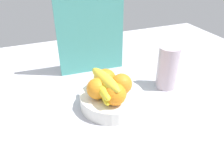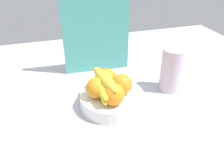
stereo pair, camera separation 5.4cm
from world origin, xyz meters
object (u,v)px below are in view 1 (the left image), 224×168
object	(u,v)px
fruit_bowl	(112,99)
orange_front_right	(106,79)
orange_front_left	(122,84)
thermos_tumbler	(168,68)
orange_back_left	(115,94)
banana_bunch	(105,85)
orange_center	(97,89)
cutting_board	(91,32)

from	to	relation	value
fruit_bowl	orange_front_right	xyz separation A→B (cm)	(-0.48, 4.59, 5.96)
orange_front_left	thermos_tumbler	world-z (taller)	thermos_tumbler
orange_front_right	orange_back_left	world-z (taller)	same
orange_front_right	banana_bunch	bearing A→B (deg)	-115.47
orange_front_left	orange_front_right	distance (cm)	6.41
orange_front_left	orange_center	distance (cm)	8.56
banana_bunch	cutting_board	bearing A→B (deg)	81.14
orange_front_left	cutting_board	bearing A→B (deg)	93.39
orange_front_left	banana_bunch	world-z (taller)	banana_bunch
banana_bunch	orange_front_right	bearing A→B (deg)	64.53
thermos_tumbler	fruit_bowl	bearing A→B (deg)	-171.47
orange_front_right	cutting_board	distance (cm)	25.05
fruit_bowl	orange_front_left	bearing A→B (deg)	-10.18
orange_front_right	fruit_bowl	bearing A→B (deg)	-84.05
orange_front_right	banana_bunch	world-z (taller)	banana_bunch
fruit_bowl	orange_back_left	world-z (taller)	orange_back_left
thermos_tumbler	orange_center	bearing A→B (deg)	-172.43
orange_back_left	banana_bunch	world-z (taller)	banana_bunch
orange_back_left	banana_bunch	distance (cm)	5.68
orange_center	thermos_tumbler	distance (cm)	29.99
fruit_bowl	orange_back_left	size ratio (longest dim) A/B	3.09
fruit_bowl	orange_back_left	bearing A→B (deg)	-102.21
fruit_bowl	thermos_tumbler	world-z (taller)	thermos_tumbler
orange_back_left	banana_bunch	size ratio (longest dim) A/B	0.40
orange_front_left	orange_front_right	xyz separation A→B (cm)	(-3.77, 5.18, 0.00)
orange_front_left	orange_center	world-z (taller)	same
fruit_bowl	orange_center	distance (cm)	7.95
fruit_bowl	cutting_board	size ratio (longest dim) A/B	0.62
orange_front_right	thermos_tumbler	size ratio (longest dim) A/B	0.43
orange_front_right	orange_center	world-z (taller)	same
fruit_bowl	orange_center	bearing A→B (deg)	-176.89
fruit_bowl	orange_front_left	size ratio (longest dim) A/B	3.09
orange_front_right	orange_back_left	distance (cm)	10.11
thermos_tumbler	orange_back_left	bearing A→B (deg)	-160.36
orange_center	orange_back_left	xyz separation A→B (cm)	(4.08, -5.20, 0.00)
fruit_bowl	thermos_tumbler	xyz separation A→B (cm)	(24.46, 3.67, 6.01)
fruit_bowl	orange_front_left	xyz separation A→B (cm)	(3.29, -0.59, 5.96)
orange_center	cutting_board	xyz separation A→B (cm)	(6.89, 27.88, 9.68)
orange_front_left	thermos_tumbler	bearing A→B (deg)	11.37
thermos_tumbler	orange_front_left	bearing A→B (deg)	-168.63
orange_front_right	banana_bunch	distance (cm)	5.17
banana_bunch	thermos_tumbler	size ratio (longest dim) A/B	1.06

